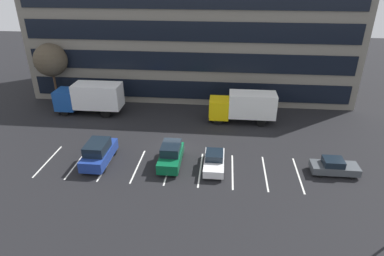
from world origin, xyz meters
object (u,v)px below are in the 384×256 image
Objects in this scene: suv_navy at (99,153)px; sedan_white at (214,161)px; box_truck_blue at (90,97)px; bare_tree at (51,60)px; sedan_charcoal at (334,167)px; box_truck_yellow at (244,106)px; suv_forest at (171,155)px.

suv_navy is 10.34m from sedan_white.
box_truck_blue is 7.39m from bare_tree.
suv_navy reaches higher than sedan_charcoal.
box_truck_yellow is 1.91× the size of sedan_charcoal.
box_truck_blue is at bearing 114.29° from suv_navy.
sedan_white is at bearing -33.18° from bare_tree.
sedan_charcoal is 0.95× the size of sedan_white.
sedan_charcoal is at bearing 0.82° from sedan_white.
sedan_white is at bearing -34.97° from box_truck_blue.
sedan_white is (-10.22, -0.15, 0.03)m from sedan_charcoal.
suv_navy is (-20.55, -0.33, 0.37)m from sedan_charcoal.
sedan_charcoal is (7.37, -9.83, -1.29)m from box_truck_yellow.
suv_navy is at bearing -176.53° from suv_forest.
suv_navy is at bearing -179.07° from sedan_charcoal.
bare_tree is at bearing 141.71° from suv_forest.
suv_forest is (11.36, -10.44, -1.14)m from box_truck_blue.
bare_tree is at bearing 151.93° from box_truck_blue.
sedan_charcoal is at bearing -0.24° from suv_forest.
suv_navy is at bearing -142.36° from box_truck_yellow.
bare_tree reaches higher than box_truck_blue.
box_truck_blue reaches higher than suv_navy.
suv_forest is at bearing -38.29° from bare_tree.
box_truck_blue is at bearing 137.42° from suv_forest.
box_truck_blue is 1.69× the size of suv_navy.
box_truck_blue is 18.63m from sedan_white.
box_truck_yellow is at bearing 126.83° from sedan_charcoal.
box_truck_yellow is 11.90m from suv_forest.
bare_tree reaches higher than suv_forest.
sedan_charcoal is 14.08m from suv_forest.
suv_forest reaches higher than sedan_white.
bare_tree is (-23.82, 3.73, 3.62)m from box_truck_yellow.
sedan_charcoal is at bearing -53.17° from box_truck_yellow.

